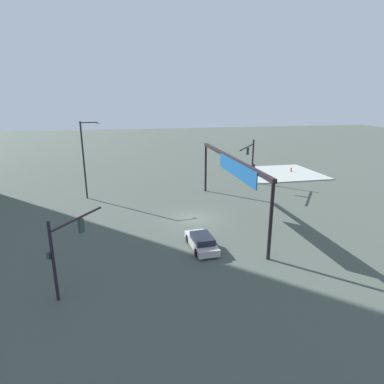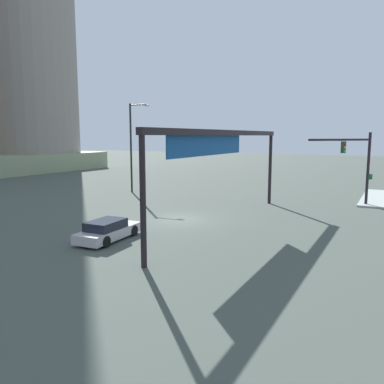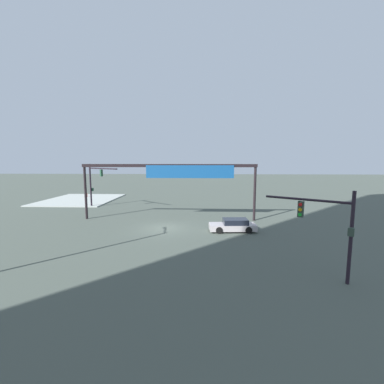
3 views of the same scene
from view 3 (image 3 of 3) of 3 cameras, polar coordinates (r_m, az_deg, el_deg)
ground_plane at (r=25.77m, az=-6.29°, el=-8.15°), size 208.86×208.86×0.00m
sidewalk_corner at (r=47.72m, az=-23.77°, el=-1.58°), size 11.44×13.68×0.15m
traffic_signal_near_corner at (r=16.18m, az=28.42°, el=-5.90°), size 4.07×3.05×5.17m
traffic_signal_opposite_side at (r=38.54m, az=-20.96°, el=2.73°), size 5.53×4.44×6.30m
overhead_sign_gantry at (r=28.54m, az=-4.10°, el=4.28°), size 19.78×0.43×6.38m
sedan_car_approaching at (r=24.78m, az=9.30°, el=-7.45°), size 4.54×2.03×1.21m
fire_hydrant_on_curb at (r=50.32m, az=-22.67°, el=-0.64°), size 0.33×0.22×0.71m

